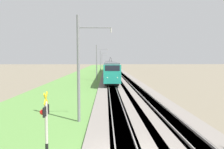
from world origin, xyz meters
TOP-DOWN VIEW (x-y plane):
  - ballast_main at (50.00, 0.00)m, footprint 240.00×4.40m
  - ballast_adjacent at (50.00, -3.83)m, footprint 240.00×4.40m
  - track_main at (50.00, 0.00)m, footprint 240.00×1.57m
  - track_adjacent at (50.00, -3.83)m, footprint 240.00×1.57m
  - grass_verge at (50.00, 6.58)m, footprint 240.00×11.53m
  - passenger_train at (55.17, 0.00)m, footprint 63.05×2.85m
  - crossing_signal_near at (-1.48, 3.26)m, footprint 0.70×0.23m
  - catenary_mast_near at (6.38, 2.93)m, footprint 0.22×2.56m
  - catenary_mast_mid at (38.19, 2.93)m, footprint 0.22×2.56m
  - catenary_mast_far at (70.01, 2.93)m, footprint 0.22×2.56m
  - catenary_mast_distant at (101.83, 2.93)m, footprint 0.22×2.56m

SIDE VIEW (x-z plane):
  - grass_verge at x=50.00m, z-range 0.00..0.12m
  - ballast_main at x=50.00m, z-range 0.00..0.30m
  - ballast_adjacent at x=50.00m, z-range 0.00..0.30m
  - track_main at x=50.00m, z-range -0.07..0.38m
  - track_adjacent at x=50.00m, z-range -0.07..0.38m
  - crossing_signal_near at x=-1.48m, z-range 0.39..3.92m
  - passenger_train at x=55.17m, z-range -0.15..5.07m
  - catenary_mast_distant at x=101.83m, z-range 0.14..7.66m
  - catenary_mast_mid at x=38.19m, z-range 0.14..8.03m
  - catenary_mast_far at x=70.01m, z-range 0.14..8.05m
  - catenary_mast_near at x=6.38m, z-range 0.14..8.09m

